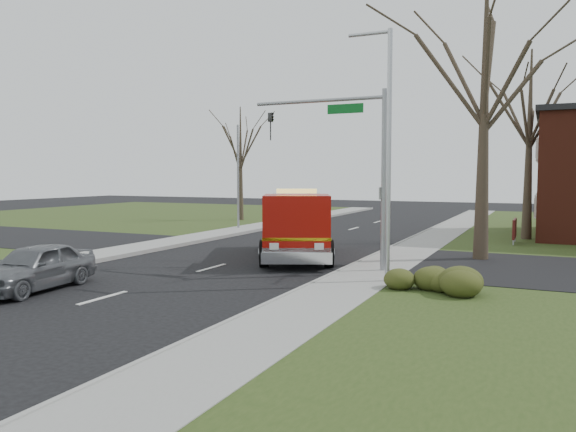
% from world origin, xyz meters
% --- Properties ---
extents(ground, '(120.00, 120.00, 0.00)m').
position_xyz_m(ground, '(0.00, 0.00, 0.00)').
color(ground, black).
rests_on(ground, ground).
extents(sidewalk_right, '(2.40, 80.00, 0.15)m').
position_xyz_m(sidewalk_right, '(6.20, 0.00, 0.07)').
color(sidewalk_right, gray).
rests_on(sidewalk_right, ground).
extents(sidewalk_left, '(2.40, 80.00, 0.15)m').
position_xyz_m(sidewalk_left, '(-6.20, 0.00, 0.07)').
color(sidewalk_left, gray).
rests_on(sidewalk_left, ground).
extents(health_center_sign, '(0.12, 2.00, 1.40)m').
position_xyz_m(health_center_sign, '(10.50, 12.50, 0.88)').
color(health_center_sign, '#4A1311').
rests_on(health_center_sign, ground).
extents(hedge_corner, '(2.80, 2.00, 0.90)m').
position_xyz_m(hedge_corner, '(9.00, -1.00, 0.58)').
color(hedge_corner, '#364017').
rests_on(hedge_corner, lawn_right).
extents(bare_tree_near, '(6.00, 6.00, 12.00)m').
position_xyz_m(bare_tree_near, '(9.50, 6.00, 7.41)').
color(bare_tree_near, '#32271D').
rests_on(bare_tree_near, ground).
extents(bare_tree_far, '(5.25, 5.25, 10.50)m').
position_xyz_m(bare_tree_far, '(11.00, 15.00, 6.49)').
color(bare_tree_far, '#32271D').
rests_on(bare_tree_far, ground).
extents(bare_tree_left, '(4.50, 4.50, 9.00)m').
position_xyz_m(bare_tree_left, '(-10.00, 20.00, 5.56)').
color(bare_tree_left, '#32271D').
rests_on(bare_tree_left, ground).
extents(traffic_signal_mast, '(5.29, 0.18, 6.80)m').
position_xyz_m(traffic_signal_mast, '(5.21, 1.50, 4.71)').
color(traffic_signal_mast, gray).
rests_on(traffic_signal_mast, ground).
extents(streetlight_pole, '(1.48, 0.16, 8.40)m').
position_xyz_m(streetlight_pole, '(7.14, -0.50, 4.55)').
color(streetlight_pole, '#B7BABF').
rests_on(streetlight_pole, ground).
extents(utility_pole_far, '(0.14, 0.14, 7.00)m').
position_xyz_m(utility_pole_far, '(-6.80, 14.00, 3.50)').
color(utility_pole_far, gray).
rests_on(utility_pole_far, ground).
extents(fire_engine, '(5.54, 8.15, 3.12)m').
position_xyz_m(fire_engine, '(1.93, 3.93, 1.41)').
color(fire_engine, '#930C06').
rests_on(fire_engine, ground).
extents(parked_car_maroon, '(2.26, 4.56, 1.49)m').
position_xyz_m(parked_car_maroon, '(-2.80, -5.99, 0.75)').
color(parked_car_maroon, '#575A5F').
rests_on(parked_car_maroon, ground).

